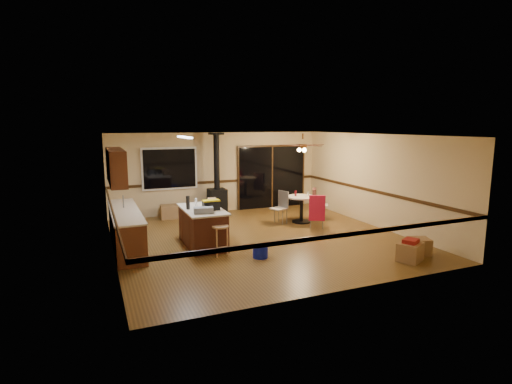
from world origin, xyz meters
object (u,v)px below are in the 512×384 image
toolbox_black (211,206)px  chair_right (315,200)px  box_corner_a (410,252)px  bar_stool (220,240)px  blue_bucket (260,251)px  toolbox_grey (203,210)px  chair_near (317,208)px  box_under_window (169,212)px  chair_left (281,203)px  wood_stove (217,192)px  dining_table (302,205)px  kitchen_island (203,227)px  box_corner_b (419,246)px

toolbox_black → chair_right: 4.01m
chair_right → box_corner_a: 4.03m
bar_stool → blue_bucket: bar_stool is taller
toolbox_grey → blue_bucket: (1.02, -0.84, -0.83)m
toolbox_grey → chair_near: toolbox_grey is taller
chair_right → box_under_window: size_ratio=1.35×
toolbox_grey → box_corner_a: bearing=-30.2°
toolbox_grey → toolbox_black: (0.25, 0.24, 0.04)m
chair_left → chair_right: 1.15m
wood_stove → chair_right: (2.53, -1.79, -0.13)m
dining_table → box_under_window: bearing=150.5°
dining_table → box_corner_a: 3.90m
box_under_window → box_corner_a: size_ratio=1.01×
blue_bucket → dining_table: 3.43m
chair_left → box_under_window: size_ratio=0.99×
kitchen_island → toolbox_grey: bearing=-101.4°
box_corner_a → wood_stove: bearing=113.0°
box_under_window → box_corner_b: (4.47, -5.59, -0.02)m
blue_bucket → chair_near: 2.89m
wood_stove → box_under_window: wood_stove is taller
box_under_window → box_corner_b: bearing=-51.3°
box_under_window → box_corner_b: size_ratio=1.14×
bar_stool → chair_right: bearing=30.1°
wood_stove → toolbox_black: 3.51m
dining_table → chair_near: chair_near is taller
bar_stool → chair_near: 3.32m
kitchen_island → toolbox_black: 0.63m
dining_table → box_under_window: size_ratio=1.69×
bar_stool → dining_table: 3.69m
toolbox_grey → blue_bucket: bearing=-39.3°
toolbox_grey → dining_table: 3.78m
dining_table → box_under_window: 4.04m
toolbox_black → box_corner_a: (3.62, -2.49, -0.81)m
blue_bucket → box_under_window: 4.58m
wood_stove → bar_stool: 4.08m
toolbox_black → bar_stool: 0.90m
blue_bucket → chair_near: (2.37, 1.59, 0.46)m
bar_stool → kitchen_island: bearing=101.5°
dining_table → box_corner_b: (0.97, -3.60, -0.35)m
toolbox_black → box_corner_a: 4.46m
chair_right → box_corner_a: chair_right is taller
dining_table → chair_left: size_ratio=1.70×
blue_bucket → chair_right: size_ratio=0.47×
wood_stove → box_under_window: size_ratio=4.85×
chair_near → box_corner_a: 3.06m
kitchen_island → chair_left: bearing=24.9°
box_corner_b → box_under_window: bearing=128.7°
bar_stool → dining_table: bearing=32.3°
toolbox_grey → bar_stool: 0.77m
kitchen_island → chair_left: (2.69, 1.25, 0.14)m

